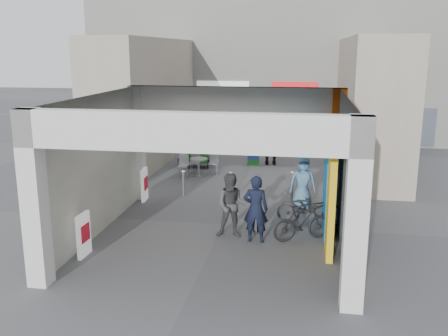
% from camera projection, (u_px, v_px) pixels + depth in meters
% --- Properties ---
extents(ground, '(90.00, 90.00, 0.00)m').
position_uv_depth(ground, '(223.00, 224.00, 13.31)').
color(ground, '#545459').
rests_on(ground, ground).
extents(arcade_canopy, '(6.40, 6.45, 6.40)m').
position_uv_depth(arcade_canopy, '(239.00, 146.00, 11.91)').
color(arcade_canopy, silver).
rests_on(arcade_canopy, ground).
extents(far_building, '(18.00, 4.08, 8.00)m').
position_uv_depth(far_building, '(267.00, 61.00, 25.82)').
color(far_building, silver).
rests_on(far_building, ground).
extents(plaza_bldg_left, '(2.00, 9.00, 5.00)m').
position_uv_depth(plaza_bldg_left, '(146.00, 100.00, 20.64)').
color(plaza_bldg_left, '#A89D8B').
rests_on(plaza_bldg_left, ground).
extents(plaza_bldg_right, '(2.00, 9.00, 5.00)m').
position_uv_depth(plaza_bldg_right, '(370.00, 104.00, 19.22)').
color(plaza_bldg_right, '#A89D8B').
rests_on(plaza_bldg_right, ground).
extents(bollard_left, '(0.09, 0.09, 0.81)m').
position_uv_depth(bollard_left, '(184.00, 184.00, 15.81)').
color(bollard_left, gray).
rests_on(bollard_left, ground).
extents(bollard_center, '(0.09, 0.09, 0.86)m').
position_uv_depth(bollard_center, '(230.00, 187.00, 15.39)').
color(bollard_center, gray).
rests_on(bollard_center, ground).
extents(bollard_right, '(0.09, 0.09, 0.90)m').
position_uv_depth(bollard_right, '(292.00, 187.00, 15.32)').
color(bollard_right, gray).
rests_on(bollard_right, ground).
extents(advert_board_near, '(0.12, 0.55, 1.00)m').
position_uv_depth(advert_board_near, '(84.00, 235.00, 11.18)').
color(advert_board_near, white).
rests_on(advert_board_near, ground).
extents(advert_board_far, '(0.13, 0.55, 1.00)m').
position_uv_depth(advert_board_far, '(145.00, 185.00, 15.34)').
color(advert_board_far, white).
rests_on(advert_board_far, ground).
extents(cafe_set, '(1.36, 1.09, 0.82)m').
position_uv_depth(cafe_set, '(198.00, 167.00, 18.55)').
color(cafe_set, '#AFAFB4').
rests_on(cafe_set, ground).
extents(produce_stand, '(1.34, 0.73, 0.88)m').
position_uv_depth(produce_stand, '(195.00, 158.00, 19.80)').
color(produce_stand, black).
rests_on(produce_stand, ground).
extents(crate_stack, '(0.50, 0.41, 0.56)m').
position_uv_depth(crate_stack, '(253.00, 159.00, 19.99)').
color(crate_stack, '#185421').
rests_on(crate_stack, ground).
extents(border_collie, '(0.26, 0.50, 0.69)m').
position_uv_depth(border_collie, '(255.00, 221.00, 12.76)').
color(border_collie, black).
rests_on(border_collie, ground).
extents(man_with_dog, '(0.61, 0.41, 1.65)m').
position_uv_depth(man_with_dog, '(256.00, 209.00, 11.96)').
color(man_with_dog, black).
rests_on(man_with_dog, ground).
extents(man_back_turned, '(0.83, 0.67, 1.62)m').
position_uv_depth(man_back_turned, '(232.00, 205.00, 12.27)').
color(man_back_turned, '#414043').
rests_on(man_back_turned, ground).
extents(man_elderly, '(0.80, 0.56, 1.55)m').
position_uv_depth(man_elderly, '(303.00, 183.00, 14.50)').
color(man_elderly, teal).
rests_on(man_elderly, ground).
extents(man_crates, '(1.21, 0.58, 2.01)m').
position_uv_depth(man_crates, '(272.00, 140.00, 20.01)').
color(man_crates, black).
rests_on(man_crates, ground).
extents(bicycle_front, '(1.80, 0.71, 0.93)m').
position_uv_depth(bicycle_front, '(311.00, 208.00, 13.17)').
color(bicycle_front, black).
rests_on(bicycle_front, ground).
extents(bicycle_rear, '(1.55, 1.07, 0.91)m').
position_uv_depth(bicycle_rear, '(302.00, 222.00, 12.14)').
color(bicycle_rear, black).
rests_on(bicycle_rear, ground).
extents(white_van, '(4.21, 2.28, 1.36)m').
position_uv_depth(white_van, '(286.00, 133.00, 23.89)').
color(white_van, silver).
rests_on(white_van, ground).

